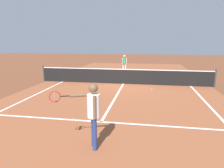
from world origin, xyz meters
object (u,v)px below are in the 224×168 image
object	(u,v)px
net	(123,76)
player_far	(124,62)
player_near	(92,109)
tennis_ball_near_net	(152,89)
tennis_ball_mid_court	(73,119)

from	to	relation	value
net	player_far	distance (m)	4.72
net	player_near	size ratio (longest dim) A/B	6.50
tennis_ball_near_net	net	bearing A→B (deg)	141.03
player_far	tennis_ball_near_net	xyz separation A→B (m)	(2.23, -6.10, -0.89)
player_far	net	bearing A→B (deg)	-84.25
player_far	tennis_ball_near_net	bearing A→B (deg)	-69.90
net	player_far	bearing A→B (deg)	95.75
net	player_near	xyz separation A→B (m)	(0.18, -8.11, 0.56)
player_near	player_far	world-z (taller)	player_near
player_near	tennis_ball_mid_court	xyz separation A→B (m)	(-1.16, 1.69, -1.02)
tennis_ball_mid_court	player_near	bearing A→B (deg)	-55.42
tennis_ball_near_net	tennis_ball_mid_court	size ratio (longest dim) A/B	1.00
net	player_far	size ratio (longest dim) A/B	7.20
player_near	tennis_ball_mid_court	world-z (taller)	player_near
tennis_ball_mid_court	net	bearing A→B (deg)	81.27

